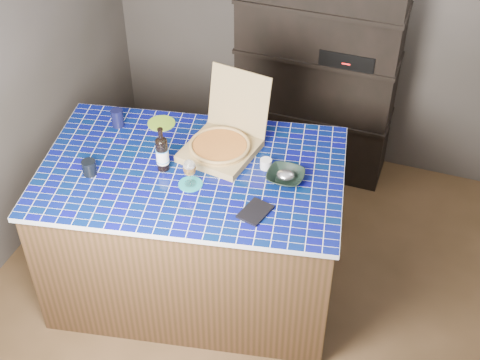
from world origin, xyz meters
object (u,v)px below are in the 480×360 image
at_px(dvd_case, 255,212).
at_px(wine_glass, 189,168).
at_px(pizza_box, 222,143).
at_px(mead_bottle, 162,153).
at_px(kitchen_island, 195,229).
at_px(bowl, 285,177).

bearing_deg(dvd_case, wine_glass, -178.68).
bearing_deg(pizza_box, dvd_case, -42.14).
distance_m(mead_bottle, wine_glass, 0.23).
distance_m(kitchen_island, bowl, 0.77).
bearing_deg(pizza_box, kitchen_island, -107.43).
bearing_deg(dvd_case, kitchen_island, 168.74).
height_order(pizza_box, bowl, pizza_box).
relative_size(mead_bottle, dvd_case, 1.54).
distance_m(pizza_box, wine_glass, 0.37).
relative_size(dvd_case, bowl, 0.87).
bearing_deg(dvd_case, mead_bottle, 178.47).
height_order(kitchen_island, dvd_case, dvd_case).
xyz_separation_m(pizza_box, wine_glass, (-0.06, -0.36, 0.06)).
height_order(kitchen_island, wine_glass, wine_glass).
bearing_deg(mead_bottle, wine_glass, -21.75).
relative_size(wine_glass, bowl, 0.79).
xyz_separation_m(wine_glass, bowl, (0.51, 0.22, -0.10)).
xyz_separation_m(pizza_box, mead_bottle, (-0.27, -0.27, 0.05)).
xyz_separation_m(kitchen_island, wine_glass, (0.05, -0.13, 0.62)).
xyz_separation_m(wine_glass, dvd_case, (0.43, -0.10, -0.12)).
relative_size(kitchen_island, pizza_box, 3.61).
distance_m(dvd_case, bowl, 0.33).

